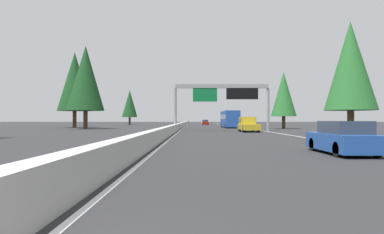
# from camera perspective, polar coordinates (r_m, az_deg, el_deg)

# --- Properties ---
(ground_plane) EXTENTS (320.00, 320.00, 0.00)m
(ground_plane) POSITION_cam_1_polar(r_m,az_deg,el_deg) (62.66, -1.69, -1.83)
(ground_plane) COLOR #262628
(median_barrier) EXTENTS (180.00, 0.56, 0.90)m
(median_barrier) POSITION_cam_1_polar(r_m,az_deg,el_deg) (82.65, -1.43, -1.18)
(median_barrier) COLOR #ADAAA3
(median_barrier) RESTS_ON ground
(shoulder_stripe_right) EXTENTS (160.00, 0.16, 0.01)m
(shoulder_stripe_right) POSITION_cam_1_polar(r_m,az_deg,el_deg) (73.23, 7.62, -1.62)
(shoulder_stripe_right) COLOR silver
(shoulder_stripe_right) RESTS_ON ground
(shoulder_stripe_median) EXTENTS (160.00, 0.16, 0.01)m
(shoulder_stripe_median) POSITION_cam_1_polar(r_m,az_deg,el_deg) (72.65, -1.23, -1.63)
(shoulder_stripe_median) COLOR silver
(shoulder_stripe_median) RESTS_ON ground
(sign_gantry_overhead) EXTENTS (0.50, 12.68, 6.21)m
(sign_gantry_overhead) POSITION_cam_1_polar(r_m,az_deg,el_deg) (44.96, 5.26, 3.92)
(sign_gantry_overhead) COLOR gray
(sign_gantry_overhead) RESTS_ON ground
(sedan_near_right) EXTENTS (4.40, 1.80, 1.47)m
(sedan_near_right) POSITION_cam_1_polar(r_m,az_deg,el_deg) (16.53, 24.13, -3.35)
(sedan_near_right) COLOR #1E4793
(sedan_near_right) RESTS_ON ground
(pickup_far_right) EXTENTS (5.60, 2.00, 1.86)m
(pickup_far_right) POSITION_cam_1_polar(r_m,az_deg,el_deg) (42.87, 9.46, -1.25)
(pickup_far_right) COLOR #AD931E
(pickup_far_right) RESTS_ON ground
(bus_distant_a) EXTENTS (11.50, 2.55, 3.10)m
(bus_distant_a) POSITION_cam_1_polar(r_m,az_deg,el_deg) (63.56, 6.38, -0.26)
(bus_distant_a) COLOR #1E4793
(bus_distant_a) RESTS_ON ground
(sedan_mid_right) EXTENTS (4.40, 1.80, 1.47)m
(sedan_mid_right) POSITION_cam_1_polar(r_m,az_deg,el_deg) (104.27, 2.13, -0.89)
(sedan_mid_right) COLOR white
(sedan_mid_right) RESTS_ON ground
(sedan_far_center) EXTENTS (4.40, 1.80, 1.47)m
(sedan_far_center) POSITION_cam_1_polar(r_m,az_deg,el_deg) (94.70, 2.27, -0.94)
(sedan_far_center) COLOR maroon
(sedan_far_center) RESTS_ON ground
(conifer_right_near) EXTENTS (4.85, 4.85, 11.03)m
(conifer_right_near) POSITION_cam_1_polar(r_m,az_deg,el_deg) (36.18, 25.22, 7.83)
(conifer_right_near) COLOR #4C3823
(conifer_right_near) RESTS_ON ground
(conifer_right_mid) EXTENTS (4.17, 4.17, 9.48)m
(conifer_right_mid) POSITION_cam_1_polar(r_m,az_deg,el_deg) (58.38, 15.22, 3.74)
(conifer_right_mid) COLOR #4C3823
(conifer_right_mid) RESTS_ON ground
(conifer_left_near) EXTENTS (6.00, 6.00, 13.64)m
(conifer_left_near) POSITION_cam_1_polar(r_m,az_deg,el_deg) (58.06, -17.55, 6.28)
(conifer_left_near) COLOR #4C3823
(conifer_left_near) RESTS_ON ground
(conifer_left_mid) EXTENTS (6.42, 6.42, 14.58)m
(conifer_left_mid) POSITION_cam_1_polar(r_m,az_deg,el_deg) (69.11, -19.22, 5.69)
(conifer_left_mid) COLOR #4C3823
(conifer_left_mid) RESTS_ON ground
(conifer_left_far) EXTENTS (4.47, 4.47, 10.17)m
(conifer_left_far) POSITION_cam_1_polar(r_m,az_deg,el_deg) (100.47, -10.49, 2.23)
(conifer_left_far) COLOR #4C3823
(conifer_left_far) RESTS_ON ground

